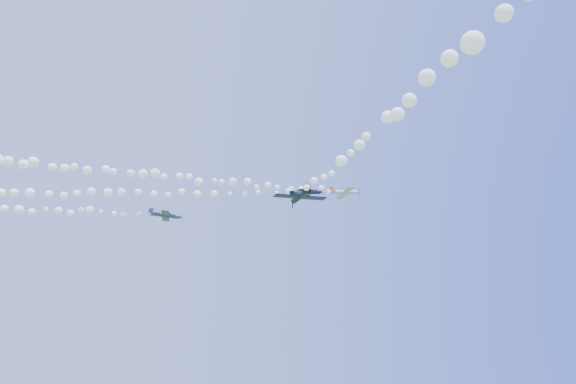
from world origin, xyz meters
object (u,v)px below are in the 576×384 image
object	(u,v)px
plane_white	(345,192)
plane_navy	(306,192)
plane_grey	(165,215)
plane_black	(300,196)

from	to	relation	value
plane_white	plane_navy	distance (m)	9.81
plane_white	plane_grey	size ratio (longest dim) A/B	1.04
plane_navy	plane_grey	bearing A→B (deg)	-175.42
plane_white	plane_grey	distance (m)	37.05
plane_white	plane_black	distance (m)	40.98
plane_grey	plane_black	xyz separation A→B (m)	(14.75, -36.56, -6.29)
plane_white	plane_navy	xyz separation A→B (m)	(-9.45, -2.01, -1.72)
plane_white	plane_navy	world-z (taller)	plane_white
plane_navy	plane_white	bearing A→B (deg)	29.80
plane_white	plane_navy	size ratio (longest dim) A/B	0.95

